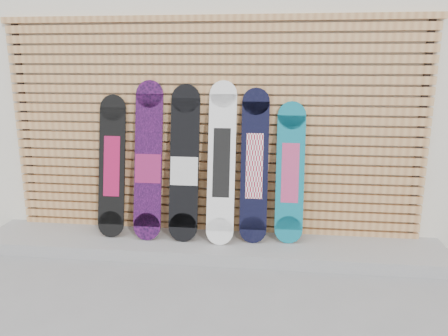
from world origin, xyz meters
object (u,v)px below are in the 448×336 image
Objects in this scene: snowboard_1 at (148,162)px; snowboard_4 at (254,166)px; snowboard_5 at (290,173)px; snowboard_3 at (222,163)px; snowboard_0 at (112,166)px; snowboard_2 at (184,164)px.

snowboard_1 is 1.05× the size of snowboard_4.
snowboard_4 is 0.35m from snowboard_5.
snowboard_3 is 0.68m from snowboard_5.
snowboard_0 is 0.95× the size of snowboard_4.
snowboard_2 is 0.37m from snowboard_3.
snowboard_0 reaches higher than snowboard_5.
snowboard_3 is 1.14× the size of snowboard_5.
snowboard_3 is 0.32m from snowboard_4.
snowboard_1 is at bearing -178.01° from snowboard_5.
snowboard_2 is 1.12× the size of snowboard_5.
snowboard_0 is at bearing -179.01° from snowboard_5.
snowboard_3 reaches higher than snowboard_4.
snowboard_4 is at bearing 1.66° from snowboard_1.
snowboard_5 is at bearing 3.00° from snowboard_4.
snowboard_2 is 0.98× the size of snowboard_3.
snowboard_1 reaches higher than snowboard_4.
snowboard_4 reaches higher than snowboard_0.
snowboard_5 is (0.67, 0.06, -0.10)m from snowboard_3.
snowboard_1 reaches higher than snowboard_5.
snowboard_3 is at bearing -2.10° from snowboard_2.
snowboard_4 is (1.06, 0.03, -0.02)m from snowboard_1.
snowboard_0 is 0.91× the size of snowboard_3.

